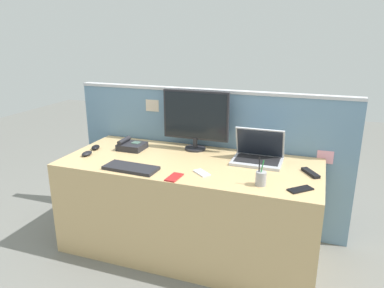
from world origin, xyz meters
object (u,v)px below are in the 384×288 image
at_px(desktop_monitor, 196,118).
at_px(pen_cup, 261,178).
at_px(keyboard_main, 131,168).
at_px(computer_mouse_right_hand, 87,153).
at_px(cell_phone_black_slab, 300,189).
at_px(tv_remote, 310,173).
at_px(computer_mouse_left_hand, 96,147).
at_px(laptop, 258,153).
at_px(cell_phone_red_case, 174,177).
at_px(cell_phone_white_slab, 202,173).
at_px(desk_phone, 131,146).

bearing_deg(desktop_monitor, pen_cup, -41.43).
height_order(keyboard_main, computer_mouse_right_hand, computer_mouse_right_hand).
relative_size(computer_mouse_right_hand, cell_phone_black_slab, 0.64).
bearing_deg(desktop_monitor, keyboard_main, -115.10).
bearing_deg(tv_remote, computer_mouse_right_hand, 152.99).
bearing_deg(keyboard_main, desktop_monitor, 67.79).
bearing_deg(computer_mouse_left_hand, tv_remote, -13.92).
xyz_separation_m(desktop_monitor, laptop, (0.52, -0.12, -0.20)).
bearing_deg(desktop_monitor, computer_mouse_right_hand, -149.46).
bearing_deg(computer_mouse_left_hand, computer_mouse_right_hand, -94.85).
relative_size(laptop, cell_phone_red_case, 2.43).
bearing_deg(laptop, desktop_monitor, 167.41).
bearing_deg(keyboard_main, laptop, 33.01).
bearing_deg(computer_mouse_right_hand, cell_phone_white_slab, -1.65).
xyz_separation_m(computer_mouse_left_hand, cell_phone_black_slab, (1.61, -0.26, -0.01)).
distance_m(keyboard_main, computer_mouse_right_hand, 0.48).
xyz_separation_m(laptop, pen_cup, (0.09, -0.43, -0.01)).
bearing_deg(cell_phone_red_case, computer_mouse_left_hand, 161.28).
xyz_separation_m(desktop_monitor, desk_phone, (-0.49, -0.17, -0.23)).
bearing_deg(tv_remote, cell_phone_black_slab, -132.41).
distance_m(computer_mouse_left_hand, cell_phone_red_case, 0.89).
relative_size(keyboard_main, cell_phone_red_case, 2.58).
bearing_deg(keyboard_main, cell_phone_red_case, -3.76).
distance_m(keyboard_main, computer_mouse_left_hand, 0.57).
relative_size(keyboard_main, cell_phone_white_slab, 2.89).
relative_size(computer_mouse_left_hand, pen_cup, 0.55).
relative_size(laptop, pen_cup, 1.94).
xyz_separation_m(computer_mouse_left_hand, cell_phone_red_case, (0.82, -0.34, -0.01)).
distance_m(laptop, cell_phone_red_case, 0.68).
bearing_deg(desktop_monitor, laptop, -12.59).
relative_size(computer_mouse_right_hand, cell_phone_white_slab, 0.77).
bearing_deg(cell_phone_white_slab, tv_remote, -31.03).
height_order(desktop_monitor, cell_phone_red_case, desktop_monitor).
bearing_deg(laptop, pen_cup, -77.82).
bearing_deg(desk_phone, computer_mouse_left_hand, -159.48).
height_order(pen_cup, cell_phone_red_case, pen_cup).
bearing_deg(tv_remote, laptop, 126.96).
xyz_separation_m(cell_phone_black_slab, tv_remote, (0.05, 0.28, 0.01)).
height_order(computer_mouse_right_hand, cell_phone_red_case, computer_mouse_right_hand).
distance_m(desk_phone, cell_phone_red_case, 0.71).
distance_m(desktop_monitor, tv_remote, 0.96).
bearing_deg(computer_mouse_left_hand, desktop_monitor, 5.24).
relative_size(desktop_monitor, computer_mouse_left_hand, 5.34).
bearing_deg(cell_phone_black_slab, computer_mouse_left_hand, -142.99).
relative_size(desk_phone, cell_phone_red_case, 1.39).
xyz_separation_m(keyboard_main, cell_phone_black_slab, (1.12, 0.04, -0.01)).
relative_size(desk_phone, cell_phone_black_slab, 1.29).
bearing_deg(desk_phone, desktop_monitor, 19.74).
relative_size(keyboard_main, computer_mouse_right_hand, 3.75).
xyz_separation_m(pen_cup, cell_phone_white_slab, (-0.40, 0.06, -0.04)).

